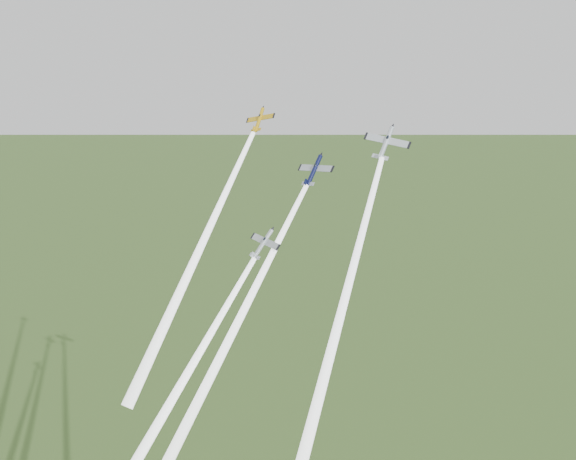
{
  "coord_description": "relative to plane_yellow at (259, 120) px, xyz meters",
  "views": [
    {
      "loc": [
        63.9,
        -120.12,
        126.4
      ],
      "look_at": [
        0.0,
        -6.0,
        92.0
      ],
      "focal_mm": 45.0,
      "sensor_mm": 36.0,
      "label": 1
    }
  ],
  "objects": [
    {
      "name": "smoke_trail_navy",
      "position": [
        9.89,
        -27.61,
        -36.17
      ],
      "size": [
        11.96,
        43.77,
        52.07
      ],
      "primitive_type": null,
      "rotation": [
        -0.7,
        0.0,
        -0.22
      ],
      "color": "white"
    },
    {
      "name": "smoke_trail_silver_right",
      "position": [
        31.39,
        -29.25,
        -30.71
      ],
      "size": [
        5.54,
        45.82,
        53.74
      ],
      "primitive_type": null,
      "rotation": [
        -0.7,
        0.0,
        0.07
      ],
      "color": "white"
    },
    {
      "name": "plane_yellow",
      "position": [
        0.0,
        0.0,
        0.0
      ],
      "size": [
        7.83,
        6.19,
        7.45
      ],
      "primitive_type": null,
      "rotation": [
        0.87,
        -0.2,
        -0.1
      ],
      "color": "gold"
    },
    {
      "name": "plane_navy",
      "position": [
        15.06,
        -4.78,
        -8.4
      ],
      "size": [
        9.24,
        8.23,
        7.91
      ],
      "primitive_type": null,
      "rotation": [
        0.87,
        -0.08,
        -0.22
      ],
      "color": "#0C1037"
    },
    {
      "name": "plane_silver_low",
      "position": [
        10.13,
        -15.65,
        -20.9
      ],
      "size": [
        9.79,
        8.08,
        7.41
      ],
      "primitive_type": null,
      "rotation": [
        0.87,
        0.09,
        -0.35
      ],
      "color": "#A4ADB2"
    },
    {
      "name": "plane_silver_right",
      "position": [
        29.63,
        -5.2,
        -2.11
      ],
      "size": [
        9.23,
        7.17,
        8.57
      ],
      "primitive_type": null,
      "rotation": [
        0.87,
        0.15,
        0.07
      ],
      "color": "silver"
    },
    {
      "name": "smoke_trail_silver_low",
      "position": [
        3.53,
        -33.82,
        -43.84
      ],
      "size": [
        14.46,
        34.82,
        42.42
      ],
      "primitive_type": null,
      "rotation": [
        -0.7,
        0.0,
        -0.35
      ],
      "color": "white"
    },
    {
      "name": "smoke_trail_yellow",
      "position": [
        -2.02,
        -20.71,
        -24.69
      ],
      "size": [
        6.01,
        39.21,
        45.9
      ],
      "primitive_type": null,
      "rotation": [
        -0.7,
        0.0,
        -0.1
      ],
      "color": "white"
    }
  ]
}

